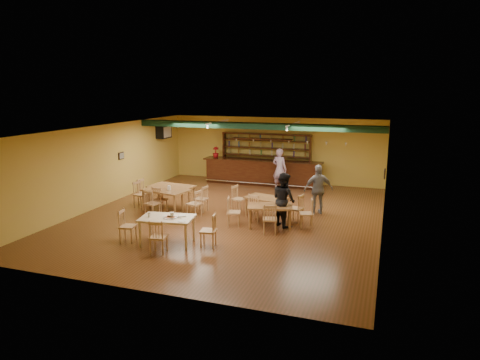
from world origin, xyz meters
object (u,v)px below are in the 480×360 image
at_px(bar_counter, 262,172).
at_px(patron_bar, 280,169).
at_px(patron_right_a, 284,199).
at_px(dining_table_c, 166,200).
at_px(dining_table_b, 266,207).
at_px(near_table, 167,231).
at_px(dining_table_d, 270,216).
at_px(dining_table_a, 172,197).

bearing_deg(bar_counter, patron_bar, -39.09).
relative_size(bar_counter, patron_right_a, 3.14).
xyz_separation_m(bar_counter, dining_table_c, (-1.99, -5.38, -0.16)).
bearing_deg(dining_table_c, dining_table_b, 21.40).
relative_size(dining_table_b, patron_right_a, 0.79).
distance_m(bar_counter, patron_bar, 1.35).
relative_size(dining_table_b, near_table, 0.92).
distance_m(dining_table_d, patron_right_a, 0.69).
xyz_separation_m(dining_table_c, dining_table_d, (3.96, -0.51, -0.05)).
xyz_separation_m(bar_counter, dining_table_b, (1.55, -4.84, -0.23)).
distance_m(dining_table_a, dining_table_d, 4.17).
bearing_deg(dining_table_d, patron_bar, 85.38).
height_order(dining_table_a, dining_table_c, dining_table_a).
bearing_deg(dining_table_b, patron_right_a, -30.32).
xyz_separation_m(dining_table_c, near_table, (1.64, -2.97, -0.01)).
xyz_separation_m(dining_table_d, patron_bar, (-0.95, 5.07, 0.56)).
relative_size(dining_table_b, dining_table_d, 0.97).
bearing_deg(near_table, dining_table_a, 106.46).
bearing_deg(patron_right_a, dining_table_a, 32.19).
height_order(dining_table_a, dining_table_d, dining_table_a).
bearing_deg(patron_right_a, near_table, 87.84).
bearing_deg(patron_right_a, bar_counter, -24.64).
height_order(dining_table_c, near_table, dining_table_c).
height_order(dining_table_c, dining_table_d, dining_table_c).
height_order(bar_counter, near_table, bar_counter).
xyz_separation_m(dining_table_c, patron_bar, (3.01, 4.56, 0.51)).
height_order(dining_table_b, dining_table_c, dining_table_c).
bearing_deg(patron_bar, dining_table_a, 68.71).
height_order(dining_table_c, patron_right_a, patron_right_a).
distance_m(dining_table_a, patron_right_a, 4.51).
relative_size(bar_counter, dining_table_b, 4.00).
relative_size(bar_counter, dining_table_d, 3.89).
relative_size(dining_table_d, near_table, 0.95).
bearing_deg(dining_table_c, dining_table_d, 5.40).
bearing_deg(near_table, dining_table_c, 109.50).
distance_m(patron_bar, patron_right_a, 5.00).
height_order(near_table, patron_right_a, patron_right_a).
relative_size(near_table, patron_bar, 0.81).
relative_size(dining_table_c, near_table, 1.09).
distance_m(dining_table_a, dining_table_b, 3.62).
xyz_separation_m(near_table, patron_right_a, (2.70, 2.71, 0.47)).
bearing_deg(bar_counter, dining_table_a, -113.17).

